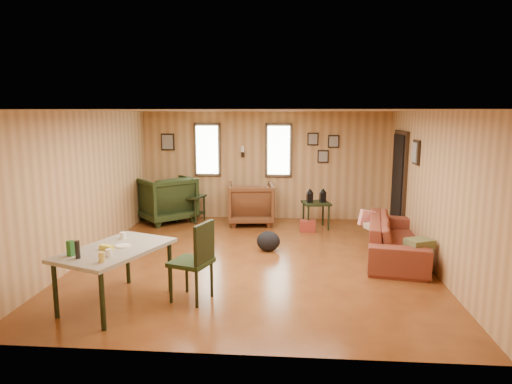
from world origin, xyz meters
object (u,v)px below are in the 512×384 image
recliner_brown (251,201)px  recliner_green (166,197)px  sofa (397,231)px  end_table (190,204)px  side_table (316,201)px  dining_table (114,253)px

recliner_brown → recliner_green: 1.89m
sofa → recliner_green: size_ratio=2.05×
end_table → side_table: bearing=-7.9°
end_table → dining_table: 4.44m
side_table → dining_table: 4.86m
sofa → end_table: 4.55m
recliner_brown → recliner_green: (-1.88, 0.06, 0.06)m
sofa → dining_table: (-3.91, -2.20, 0.22)m
sofa → dining_table: size_ratio=1.38×
sofa → side_table: (-1.23, 1.86, 0.13)m
side_table → end_table: bearing=172.1°
dining_table → sofa: bearing=50.4°
side_table → dining_table: size_ratio=0.52×
sofa → end_table: size_ratio=3.16×
end_table → side_table: (2.73, -0.38, 0.18)m
sofa → recliner_brown: (-2.61, 2.14, 0.05)m
sofa → side_table: size_ratio=2.67×
sofa → dining_table: dining_table is taller
sofa → dining_table: 4.49m
recliner_brown → recliner_green: recliner_green is taller
side_table → dining_table: dining_table is taller
recliner_green → dining_table: size_ratio=0.67×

